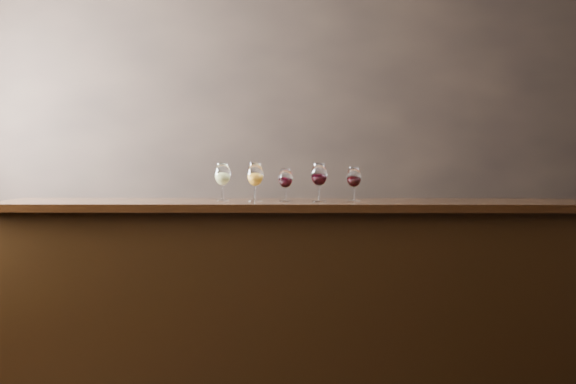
# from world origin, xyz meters

# --- Properties ---
(room_shell) EXTENTS (5.02, 4.52, 2.81)m
(room_shell) POSITION_xyz_m (-0.23, 0.11, 1.81)
(room_shell) COLOR black
(room_shell) RESTS_ON ground
(bar_counter) EXTENTS (3.15, 0.83, 1.09)m
(bar_counter) POSITION_xyz_m (0.04, 1.29, 0.55)
(bar_counter) COLOR black
(bar_counter) RESTS_ON ground
(bar_top) EXTENTS (3.26, 0.91, 0.04)m
(bar_top) POSITION_xyz_m (0.04, 1.29, 1.11)
(bar_top) COLOR black
(bar_top) RESTS_ON bar_counter
(back_bar_shelf) EXTENTS (2.13, 0.40, 0.77)m
(back_bar_shelf) POSITION_xyz_m (-0.34, 2.03, 0.38)
(back_bar_shelf) COLOR black
(back_bar_shelf) RESTS_ON ground
(glass_white) EXTENTS (0.09, 0.09, 0.21)m
(glass_white) POSITION_xyz_m (-0.35, 1.32, 1.28)
(glass_white) COLOR white
(glass_white) RESTS_ON bar_top
(glass_amber) EXTENTS (0.09, 0.09, 0.21)m
(glass_amber) POSITION_xyz_m (-0.16, 1.25, 1.28)
(glass_amber) COLOR white
(glass_amber) RESTS_ON bar_top
(glass_red_a) EXTENTS (0.08, 0.08, 0.18)m
(glass_red_a) POSITION_xyz_m (0.01, 1.26, 1.26)
(glass_red_a) COLOR white
(glass_red_a) RESTS_ON bar_top
(glass_red_b) EXTENTS (0.09, 0.09, 0.21)m
(glass_red_b) POSITION_xyz_m (0.19, 1.29, 1.27)
(glass_red_b) COLOR white
(glass_red_b) RESTS_ON bar_top
(glass_red_c) EXTENTS (0.08, 0.08, 0.19)m
(glass_red_c) POSITION_xyz_m (0.38, 1.31, 1.26)
(glass_red_c) COLOR white
(glass_red_c) RESTS_ON bar_top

